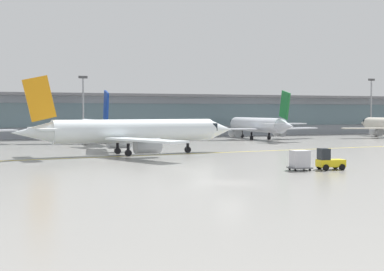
% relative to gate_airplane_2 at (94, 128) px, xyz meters
% --- Properties ---
extents(ground_plane, '(400.00, 400.00, 0.00)m').
position_rel_gate_airplane_2_xyz_m(ground_plane, '(-0.17, -60.39, -2.77)').
color(ground_plane, gray).
extents(taxiway_centreline_stripe, '(109.40, 12.21, 0.01)m').
position_rel_gate_airplane_2_xyz_m(taxiway_centreline_stripe, '(0.08, -31.41, -2.76)').
color(taxiway_centreline_stripe, yellow).
rests_on(taxiway_centreline_stripe, ground_plane).
extents(terminal_concourse, '(208.49, 11.00, 9.60)m').
position_rel_gate_airplane_2_xyz_m(terminal_concourse, '(-0.17, 21.66, 2.15)').
color(terminal_concourse, '#8C939E').
rests_on(terminal_concourse, ground_plane).
extents(gate_airplane_2, '(25.93, 27.79, 9.23)m').
position_rel_gate_airplane_2_xyz_m(gate_airplane_2, '(0.00, 0.00, 0.00)').
color(gate_airplane_2, white).
rests_on(gate_airplane_2, ground_plane).
extents(gate_airplane_3, '(27.18, 29.18, 9.68)m').
position_rel_gate_airplane_2_xyz_m(gate_airplane_3, '(33.83, 1.10, 0.13)').
color(gate_airplane_3, silver).
rests_on(gate_airplane_3, ground_plane).
extents(taxiing_regional_jet, '(30.68, 28.36, 10.16)m').
position_rel_gate_airplane_2_xyz_m(taxiing_regional_jet, '(-0.32, -29.45, 0.28)').
color(taxiing_regional_jet, white).
rests_on(taxiing_regional_jet, ground_plane).
extents(baggage_tug, '(2.77, 1.93, 2.10)m').
position_rel_gate_airplane_2_xyz_m(baggage_tug, '(12.94, -54.60, -1.88)').
color(baggage_tug, yellow).
rests_on(baggage_tug, ground_plane).
extents(cargo_dolly_lead, '(2.30, 1.88, 1.94)m').
position_rel_gate_airplane_2_xyz_m(cargo_dolly_lead, '(9.95, -54.18, -1.71)').
color(cargo_dolly_lead, '#595B60').
rests_on(cargo_dolly_lead, ground_plane).
extents(apron_light_mast_1, '(1.80, 0.36, 12.93)m').
position_rel_gate_airplane_2_xyz_m(apron_light_mast_1, '(0.06, 12.43, 4.37)').
color(apron_light_mast_1, gray).
rests_on(apron_light_mast_1, ground_plane).
extents(apron_light_mast_2, '(1.80, 0.36, 13.86)m').
position_rel_gate_airplane_2_xyz_m(apron_light_mast_2, '(71.25, 12.54, 4.84)').
color(apron_light_mast_2, gray).
rests_on(apron_light_mast_2, ground_plane).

